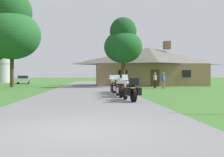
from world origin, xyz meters
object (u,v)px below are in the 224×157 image
(parked_silver_suv_far_left, at_px, (23,79))
(tree_by_lodge_front, at_px, (123,43))
(motorcycle_white_nearest_to_camera, at_px, (131,90))
(motorcycle_yellow_third_in_row, at_px, (116,86))
(bystander_blue_shirt_beside_signpost, at_px, (163,79))
(metal_silo_distant, at_px, (4,62))
(tree_left_near, at_px, (12,28))
(motorcycle_white_farthest_in_row, at_px, (114,85))
(motorcycle_yellow_second_in_row, at_px, (119,87))
(bystander_gray_shirt_near_lodge, at_px, (155,79))

(parked_silver_suv_far_left, bearing_deg, tree_by_lodge_front, -58.20)
(motorcycle_white_nearest_to_camera, relative_size, motorcycle_yellow_third_in_row, 1.00)
(bystander_blue_shirt_beside_signpost, bearing_deg, motorcycle_white_nearest_to_camera, 35.76)
(metal_silo_distant, bearing_deg, tree_by_lodge_front, -49.28)
(tree_left_near, bearing_deg, parked_silver_suv_far_left, 98.96)
(bystander_blue_shirt_beside_signpost, relative_size, parked_silver_suv_far_left, 0.35)
(tree_left_near, relative_size, metal_silo_distant, 1.37)
(motorcycle_white_farthest_in_row, relative_size, bystander_blue_shirt_beside_signpost, 1.23)
(motorcycle_yellow_second_in_row, relative_size, metal_silo_distant, 0.25)
(motorcycle_yellow_second_in_row, xyz_separation_m, bystander_gray_shirt_near_lodge, (5.22, 12.42, 0.31))
(motorcycle_yellow_third_in_row, bearing_deg, bystander_gray_shirt_near_lodge, 56.53)
(motorcycle_yellow_third_in_row, relative_size, tree_left_near, 0.18)
(tree_left_near, bearing_deg, bystander_gray_shirt_near_lodge, -13.95)
(motorcycle_yellow_second_in_row, distance_m, parked_silver_suv_far_left, 33.00)
(motorcycle_yellow_third_in_row, relative_size, motorcycle_white_farthest_in_row, 1.00)
(motorcycle_yellow_second_in_row, relative_size, tree_by_lodge_front, 0.26)
(motorcycle_white_farthest_in_row, distance_m, bystander_gray_shirt_near_lodge, 9.60)
(motorcycle_yellow_second_in_row, relative_size, bystander_blue_shirt_beside_signpost, 1.24)
(motorcycle_white_nearest_to_camera, xyz_separation_m, parked_silver_suv_far_left, (-13.37, 32.90, 0.17))
(motorcycle_white_nearest_to_camera, bearing_deg, tree_left_near, 112.48)
(metal_silo_distant, bearing_deg, motorcycle_yellow_second_in_row, -63.84)
(motorcycle_yellow_third_in_row, distance_m, bystander_blue_shirt_beside_signpost, 11.02)
(motorcycle_yellow_third_in_row, distance_m, metal_silo_distant, 41.68)
(tree_left_near, bearing_deg, motorcycle_yellow_third_in_row, -52.38)
(bystander_gray_shirt_near_lodge, height_order, metal_silo_distant, metal_silo_distant)
(motorcycle_yellow_second_in_row, bearing_deg, motorcycle_white_nearest_to_camera, -87.02)
(motorcycle_yellow_second_in_row, xyz_separation_m, tree_by_lodge_front, (2.01, 14.41, 4.51))
(tree_left_near, distance_m, parked_silver_suv_far_left, 15.31)
(bystander_gray_shirt_near_lodge, distance_m, parked_silver_suv_far_left, 25.60)
(motorcycle_white_nearest_to_camera, xyz_separation_m, motorcycle_yellow_second_in_row, (-0.25, 2.61, 0.01))
(tree_by_lodge_front, height_order, metal_silo_distant, metal_silo_distant)
(motorcycle_white_farthest_in_row, bearing_deg, parked_silver_suv_far_left, 109.90)
(motorcycle_white_nearest_to_camera, height_order, bystander_blue_shirt_beside_signpost, bystander_blue_shirt_beside_signpost)
(motorcycle_white_nearest_to_camera, height_order, tree_left_near, tree_left_near)
(motorcycle_yellow_second_in_row, xyz_separation_m, metal_silo_distant, (-19.17, 39.02, 3.53))
(motorcycle_white_nearest_to_camera, bearing_deg, tree_by_lodge_front, 76.14)
(motorcycle_yellow_second_in_row, relative_size, bystander_gray_shirt_near_lodge, 1.25)
(motorcycle_yellow_third_in_row, height_order, metal_silo_distant, metal_silo_distant)
(bystander_gray_shirt_near_lodge, xyz_separation_m, parked_silver_suv_far_left, (-18.34, 17.86, -0.15))
(motorcycle_white_nearest_to_camera, height_order, motorcycle_yellow_third_in_row, same)
(motorcycle_yellow_third_in_row, distance_m, parked_silver_suv_far_left, 31.02)
(tree_left_near, relative_size, parked_silver_suv_far_left, 2.32)
(bystander_blue_shirt_beside_signpost, bearing_deg, metal_silo_distant, -80.21)
(motorcycle_yellow_third_in_row, height_order, motorcycle_white_farthest_in_row, same)
(motorcycle_yellow_third_in_row, distance_m, tree_by_lodge_front, 13.17)
(motorcycle_white_farthest_in_row, distance_m, metal_silo_distant, 39.86)
(motorcycle_white_nearest_to_camera, distance_m, bystander_blue_shirt_beside_signpost, 15.23)
(motorcycle_yellow_third_in_row, height_order, parked_silver_suv_far_left, parked_silver_suv_far_left)
(metal_silo_distant, height_order, parked_silver_suv_far_left, metal_silo_distant)
(motorcycle_white_farthest_in_row, distance_m, bystander_blue_shirt_beside_signpost, 9.26)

